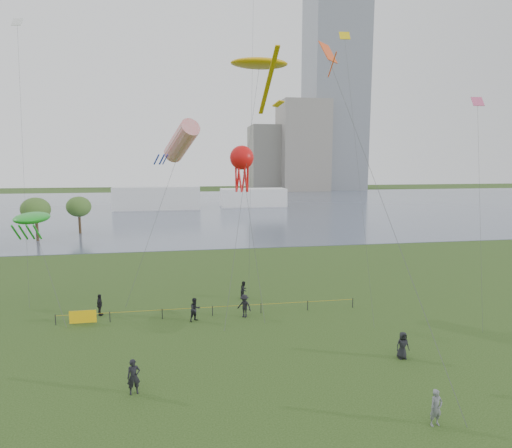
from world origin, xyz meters
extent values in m
plane|color=#1F3811|center=(0.00, 0.00, 0.00)|extent=(400.00, 400.00, 0.00)
cube|color=slate|center=(0.00, 100.00, 0.02)|extent=(400.00, 120.00, 0.08)
cube|color=slate|center=(62.00, 168.00, 60.00)|extent=(24.00, 24.00, 120.00)
cube|color=gray|center=(46.00, 162.00, 19.00)|extent=(20.00, 20.00, 38.00)
cube|color=slate|center=(32.00, 168.00, 14.00)|extent=(16.00, 18.00, 28.00)
cube|color=silver|center=(-12.00, 95.00, 3.00)|extent=(22.00, 8.00, 6.00)
cube|color=white|center=(14.00, 98.00, 2.50)|extent=(18.00, 7.00, 5.00)
cylinder|color=#342617|center=(-23.06, 57.65, 1.46)|extent=(0.44, 0.44, 2.92)
ellipsoid|color=#446829|center=(-23.06, 57.65, 4.73)|extent=(4.15, 4.15, 3.50)
cylinder|color=#342617|center=(-28.00, 51.31, 1.55)|extent=(0.44, 0.44, 3.10)
ellipsoid|color=#446829|center=(-28.00, 51.31, 5.03)|extent=(4.41, 4.41, 3.72)
cylinder|color=black|center=(-14.98, 13.57, 0.42)|extent=(0.07, 0.07, 0.85)
cylinder|color=black|center=(-10.98, 13.57, 0.42)|extent=(0.07, 0.07, 0.85)
cylinder|color=black|center=(-6.98, 13.57, 0.42)|extent=(0.07, 0.07, 0.85)
cylinder|color=black|center=(-2.98, 13.57, 0.42)|extent=(0.07, 0.07, 0.85)
cylinder|color=black|center=(1.02, 13.57, 0.42)|extent=(0.07, 0.07, 0.85)
cylinder|color=black|center=(5.02, 13.57, 0.42)|extent=(0.07, 0.07, 0.85)
cylinder|color=black|center=(9.02, 13.57, 0.42)|extent=(0.07, 0.07, 0.85)
cylinder|color=gold|center=(-2.98, 13.57, 0.75)|extent=(24.00, 0.03, 0.03)
cube|color=yellow|center=(-12.98, 13.57, 0.55)|extent=(2.00, 0.04, 1.00)
imported|color=slate|center=(6.49, -2.79, 0.89)|extent=(0.71, 0.52, 1.79)
imported|color=black|center=(-4.40, 12.68, 0.93)|extent=(1.14, 1.07, 1.86)
imported|color=black|center=(-0.47, 12.89, 0.94)|extent=(1.38, 1.29, 1.87)
imported|color=black|center=(-12.03, 15.24, 0.88)|extent=(0.57, 1.08, 1.77)
imported|color=black|center=(8.44, 3.98, 0.87)|extent=(0.86, 0.56, 1.74)
imported|color=black|center=(-7.94, 2.48, 0.97)|extent=(0.79, 0.62, 1.93)
imported|color=black|center=(0.16, 17.63, 0.80)|extent=(0.94, 0.99, 1.60)
cylinder|color=#3F3F42|center=(-0.25, 14.71, 10.53)|extent=(4.21, 8.93, 21.07)
ellipsoid|color=#DCA10B|center=(1.84, 19.17, 21.06)|extent=(5.16, 3.23, 0.81)
cube|color=#DCA10B|center=(1.84, 14.97, 18.66)|extent=(0.36, 6.98, 4.09)
cube|color=#DCA10B|center=(1.84, 11.17, 16.56)|extent=(0.95, 0.95, 0.42)
cylinder|color=#3F3F42|center=(-7.70, 17.90, 7.10)|extent=(5.12, 2.05, 14.22)
cylinder|color=red|center=(-5.15, 18.91, 14.21)|extent=(3.57, 5.04, 3.74)
cylinder|color=#1B30C3|center=(-6.55, 17.71, 12.61)|extent=(0.60, 1.13, 0.88)
cylinder|color=#1B30C3|center=(-6.83, 18.09, 12.61)|extent=(0.60, 1.13, 0.88)
cylinder|color=#1B30C3|center=(-7.28, 17.94, 12.61)|extent=(0.60, 1.13, 0.88)
cylinder|color=#1B30C3|center=(-7.28, 17.47, 12.61)|extent=(0.60, 1.13, 0.88)
cylinder|color=#1B30C3|center=(-6.83, 17.33, 12.61)|extent=(0.60, 1.13, 0.88)
cylinder|color=#3F3F42|center=(-16.04, 16.18, 3.81)|extent=(4.03, 6.58, 7.63)
ellipsoid|color=#1B9721|center=(-18.04, 19.46, 7.61)|extent=(2.67, 4.81, 0.94)
cylinder|color=#1B9721|center=(-18.84, 17.86, 6.61)|extent=(0.16, 1.79, 1.54)
cylinder|color=#1B9721|center=(-18.29, 17.86, 6.61)|extent=(0.16, 1.79, 1.54)
cylinder|color=#1B9721|center=(-17.74, 17.86, 6.61)|extent=(0.16, 1.79, 1.54)
cylinder|color=#1B9721|center=(-17.19, 17.86, 6.61)|extent=(0.16, 1.79, 1.54)
cylinder|color=#3F3F42|center=(0.38, 13.79, 6.38)|extent=(1.10, 5.15, 12.77)
sphere|color=red|center=(-0.15, 16.35, 12.76)|extent=(2.03, 2.03, 2.03)
cylinder|color=red|center=(0.35, 16.35, 11.16)|extent=(0.18, 0.54, 2.60)
cylinder|color=red|center=(0.10, 16.78, 11.16)|extent=(0.49, 0.36, 2.61)
cylinder|color=red|center=(-0.40, 16.78, 11.16)|extent=(0.49, 0.36, 2.61)
cylinder|color=red|center=(-0.65, 16.35, 11.16)|extent=(0.18, 0.54, 2.60)
cylinder|color=red|center=(-0.40, 15.92, 11.16)|extent=(0.49, 0.36, 2.61)
cylinder|color=red|center=(0.10, 15.92, 11.16)|extent=(0.49, 0.36, 2.61)
cylinder|color=#3F3F42|center=(6.40, 3.12, 9.91)|extent=(3.01, 12.71, 19.82)
cube|color=#FA4B16|center=(4.91, 9.47, 19.81)|extent=(1.61, 1.61, 1.32)
cylinder|color=#FA4B16|center=(4.91, 8.57, 18.81)|extent=(0.08, 1.58, 1.35)
cube|color=white|center=(-19.40, 23.54, 24.80)|extent=(1.04, 1.00, 0.76)
cube|color=yellow|center=(8.91, 17.00, 23.15)|extent=(0.93, 0.60, 0.76)
cube|color=#E5598C|center=(17.92, 11.39, 17.11)|extent=(0.97, 0.68, 0.76)
camera|label=1|loc=(-5.02, -19.85, 12.42)|focal=30.00mm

